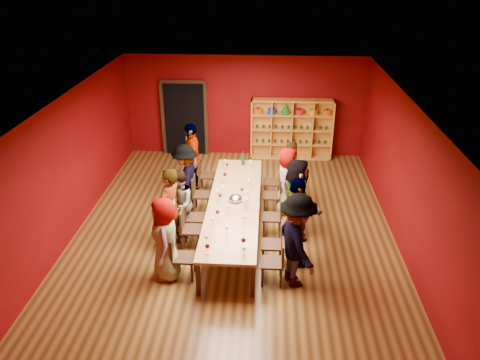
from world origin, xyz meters
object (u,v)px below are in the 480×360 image
person_right_2 (296,199)px  person_right_4 (292,170)px  person_left_0 (165,239)px  chair_person_left_4 (204,173)px  chair_person_right_3 (275,193)px  person_left_3 (186,179)px  chair_person_left_2 (192,215)px  person_right_1 (296,223)px  wine_bottle (243,160)px  chair_person_right_1 (276,242)px  chair_person_right_4 (275,180)px  chair_person_right_2 (276,215)px  chair_person_left_3 (198,192)px  spittoon_bowl (235,198)px  shelving_unit (292,126)px  person_right_0 (297,241)px  person_left_2 (179,204)px  person_left_4 (192,158)px  chair_person_left_0 (179,254)px  person_right_3 (287,181)px  chair_person_right_0 (276,260)px  person_left_1 (170,209)px  chair_person_left_1 (188,227)px  tasting_table (234,204)px

person_right_2 → person_right_4: person_right_2 is taller
person_left_0 → person_right_4: (2.48, 3.31, -0.06)m
chair_person_left_4 → chair_person_right_3: bearing=-29.0°
person_left_3 → chair_person_left_2: bearing=15.1°
person_right_1 → wine_bottle: (-1.18, 3.10, -0.06)m
chair_person_right_1 → chair_person_right_4: (0.00, 2.77, 0.00)m
chair_person_right_2 → chair_person_right_4: same height
chair_person_left_3 → spittoon_bowl: size_ratio=2.98×
shelving_unit → person_right_0: 6.04m
person_left_2 → person_right_2: size_ratio=0.84×
chair_person_right_3 → wine_bottle: size_ratio=2.55×
person_left_3 → person_left_4: bearing=-179.5°
chair_person_right_1 → person_right_4: bearing=81.5°
chair_person_left_4 → spittoon_bowl: (0.94, -1.92, 0.32)m
chair_person_left_0 → chair_person_left_4: same height
chair_person_left_4 → person_right_3: person_right_3 is taller
chair_person_right_1 → person_right_2: 1.21m
shelving_unit → person_right_3: size_ratio=1.46×
person_left_3 → spittoon_bowl: 1.50m
chair_person_left_3 → chair_person_right_4: 1.98m
chair_person_right_0 → chair_person_right_2: same height
chair_person_right_2 → wine_bottle: wine_bottle is taller
person_right_3 → person_left_3: bearing=109.2°
person_right_3 → spittoon_bowl: (-1.14, -0.91, -0.00)m
chair_person_right_0 → chair_person_right_3: (0.00, 2.65, 0.00)m
shelving_unit → chair_person_left_2: size_ratio=2.70×
shelving_unit → person_left_4: (-2.61, -2.38, -0.07)m
person_right_2 → person_right_3: bearing=-8.1°
person_right_1 → chair_person_left_0: bearing=92.7°
person_left_1 → chair_person_right_4: (2.17, 2.32, -0.40)m
chair_person_left_4 → wine_bottle: wine_bottle is taller
chair_person_left_1 → person_right_0: (2.18, -1.05, 0.43)m
chair_person_left_4 → person_left_4: person_left_4 is taller
tasting_table → chair_person_right_3: (0.91, 0.93, -0.20)m
person_right_3 → person_right_4: size_ratio=1.07×
chair_person_left_1 → person_right_2: person_right_2 is taller
person_left_0 → person_right_2: person_right_2 is taller
chair_person_right_4 → wine_bottle: (-0.82, 0.33, 0.39)m
chair_person_left_0 → chair_person_right_2: same height
chair_person_left_1 → person_right_2: bearing=15.1°
tasting_table → person_right_1: 1.72m
person_left_3 → chair_person_right_4: bearing=109.9°
tasting_table → chair_person_left_1: chair_person_left_1 is taller
person_right_1 → chair_person_right_3: (-0.36, 2.06, -0.44)m
person_right_0 → person_right_3: size_ratio=1.12×
person_left_2 → chair_person_right_3: size_ratio=1.70×
shelving_unit → chair_person_right_1: bearing=-95.1°
person_left_0 → person_right_0: (2.42, -0.06, 0.09)m
person_left_1 → chair_person_left_2: person_left_1 is taller
chair_person_left_1 → person_left_2: size_ratio=0.59×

